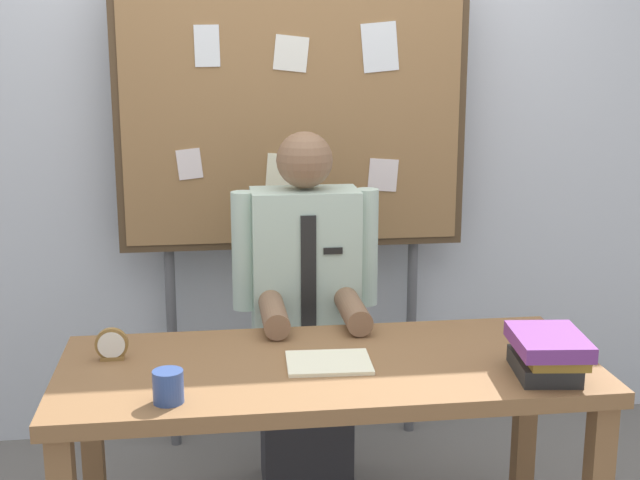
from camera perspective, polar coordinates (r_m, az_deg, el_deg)
back_wall at (r=3.74m, az=-2.12°, el=7.17°), size 6.40×0.08×2.70m
desk at (r=2.73m, az=0.52°, el=-10.05°), size 1.67×0.71×0.76m
person at (r=3.28m, az=-0.97°, el=-5.98°), size 0.55×0.56×1.42m
bulletin_board at (r=3.53m, az=-1.80°, el=8.18°), size 1.44×0.09×2.02m
book_stack at (r=2.65m, az=14.96°, el=-7.29°), size 0.23×0.30×0.13m
open_notebook at (r=2.67m, az=0.69°, el=-8.19°), size 0.27×0.22×0.01m
desk_clock at (r=2.77m, az=-13.74°, el=-6.87°), size 0.10×0.04×0.10m
coffee_mug at (r=2.43m, az=-10.11°, el=-9.62°), size 0.09×0.09×0.09m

